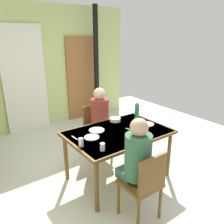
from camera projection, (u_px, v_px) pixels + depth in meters
The scene contains 21 objects.
ground_plane at pixel (106, 177), 3.43m from camera, with size 6.79×6.79×0.00m, color silver.
wall_back at pixel (37, 68), 4.98m from camera, with size 4.55×0.10×2.68m, color #C2D480.
door_wooden at pixel (82, 79), 5.62m from camera, with size 0.80×0.05×2.00m, color #9A6133.
stove_pipe_column at pixel (96, 65), 5.45m from camera, with size 0.12×0.12×2.68m, color black.
curtain_panel at pixel (25, 80), 4.79m from camera, with size 0.90×0.03×2.25m, color white.
dining_table at pixel (118, 136), 3.22m from camera, with size 1.41×0.96×0.74m.
chair_near_diner at pixel (145, 183), 2.49m from camera, with size 0.40×0.40×0.87m.
chair_far_diner at pixel (96, 127), 4.00m from camera, with size 0.40×0.40×0.87m.
person_near_diner at pixel (137, 155), 2.50m from camera, with size 0.30×0.37×0.77m.
person_far_diner at pixel (100, 114), 3.81m from camera, with size 0.30×0.37×0.77m.
water_bottle_green_near at pixel (137, 112), 3.57m from camera, with size 0.07×0.07×0.30m.
serving_bowl_center at pixel (115, 120), 3.57m from camera, with size 0.17×0.17×0.06m, color #F2E8C9.
dinner_plate_near_left at pixel (97, 130), 3.23m from camera, with size 0.22×0.22×0.01m, color white.
dinner_plate_near_right at pixel (134, 137), 3.03m from camera, with size 0.20×0.20×0.01m, color white.
dinner_plate_far_center at pixel (92, 137), 3.01m from camera, with size 0.20×0.20×0.01m, color white.
dinner_plate_far_side at pixel (147, 124), 3.45m from camera, with size 0.21×0.21×0.01m, color white.
drinking_glass_by_near_diner at pixel (81, 142), 2.76m from camera, with size 0.06×0.06×0.11m, color silver.
drinking_glass_by_far_diner at pixel (102, 147), 2.66m from camera, with size 0.06×0.06×0.10m, color silver.
cutlery_knife_near at pixel (75, 138), 3.00m from camera, with size 0.15×0.02×0.00m, color silver.
cutlery_fork_near at pixel (130, 130), 3.26m from camera, with size 0.15×0.02×0.00m, color silver.
cutlery_knife_far at pixel (147, 133), 3.14m from camera, with size 0.15×0.02×0.00m, color silver.
Camera 1 is at (-1.66, -2.40, 2.05)m, focal length 36.38 mm.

